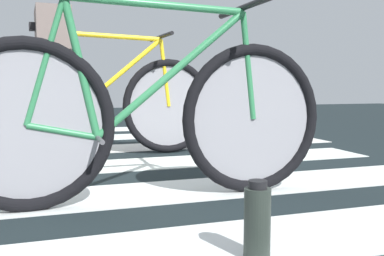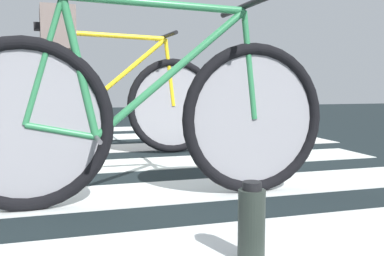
% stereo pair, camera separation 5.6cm
% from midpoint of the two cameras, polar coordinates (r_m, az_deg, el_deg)
% --- Properties ---
extents(ground, '(18.00, 14.00, 0.02)m').
position_cam_midpoint_polar(ground, '(2.84, -24.26, -5.51)').
color(ground, black).
extents(crosswalk_markings, '(5.47, 4.98, 0.00)m').
position_cam_midpoint_polar(crosswalk_markings, '(2.81, -24.39, -5.39)').
color(crosswalk_markings, silver).
rests_on(crosswalk_markings, ground).
extents(bicycle_1_of_4, '(1.74, 0.52, 0.93)m').
position_cam_midpoint_polar(bicycle_1_of_4, '(1.89, -6.63, 1.62)').
color(bicycle_1_of_4, black).
rests_on(bicycle_1_of_4, ground).
extents(bicycle_2_of_4, '(1.74, 0.52, 0.93)m').
position_cam_midpoint_polar(bicycle_2_of_4, '(3.14, -12.56, 3.17)').
color(bicycle_2_of_4, black).
rests_on(bicycle_2_of_4, ground).
extents(cyclist_2_of_4, '(0.33, 0.42, 1.03)m').
position_cam_midpoint_polar(cyclist_2_of_4, '(3.11, -18.39, 8.22)').
color(cyclist_2_of_4, brown).
rests_on(cyclist_2_of_4, ground).
extents(bicycle_4_of_4, '(1.73, 0.52, 0.93)m').
position_cam_midpoint_polar(bicycle_4_of_4, '(5.27, -23.82, 3.82)').
color(bicycle_4_of_4, black).
rests_on(bicycle_4_of_4, ground).
extents(water_bottle, '(0.08, 0.08, 0.24)m').
position_cam_midpoint_polar(water_bottle, '(1.30, 7.55, -12.47)').
color(water_bottle, '#27302A').
rests_on(water_bottle, ground).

